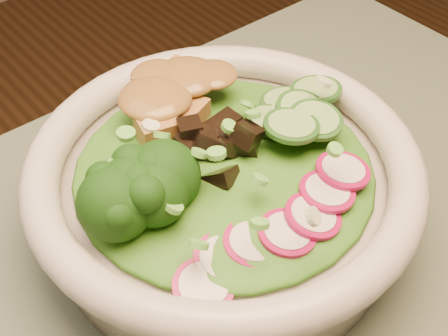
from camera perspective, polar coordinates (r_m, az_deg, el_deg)
salad_bowl at (r=0.50m, az=-0.00°, el=-1.79°), size 0.31×0.31×0.08m
lettuce_bed at (r=0.48m, az=-0.00°, el=0.09°), size 0.23×0.23×0.03m
broccoli_florets at (r=0.44m, az=-7.26°, el=-2.27°), size 0.11×0.11×0.05m
radish_slices at (r=0.44m, az=6.40°, el=-4.74°), size 0.13×0.09×0.02m
cucumber_slices at (r=0.51m, az=6.85°, el=4.74°), size 0.10×0.10×0.04m
mushroom_heap at (r=0.48m, az=-1.01°, el=2.47°), size 0.10×0.10×0.05m
tofu_cubes at (r=0.52m, az=-4.72°, el=5.80°), size 0.12×0.10×0.04m
peanut_sauce at (r=0.51m, az=-4.82°, el=7.11°), size 0.08×0.06×0.02m
scallion_garnish at (r=0.46m, az=-0.00°, el=2.61°), size 0.22×0.22×0.03m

